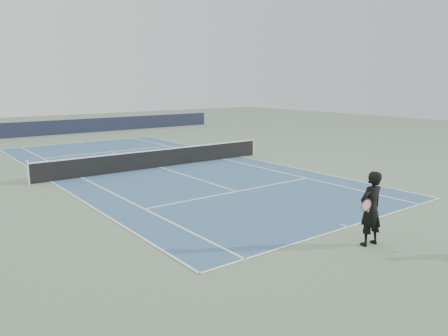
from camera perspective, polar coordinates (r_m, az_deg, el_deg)
ground at (r=22.90m, az=-8.39°, el=0.08°), size 80.00×80.00×0.00m
court_surface at (r=22.90m, az=-8.39°, el=0.09°), size 10.97×23.77×0.01m
tennis_net at (r=22.81m, az=-8.43°, el=1.32°), size 12.90×0.10×1.07m
windscreen_far at (r=39.32m, az=-21.11°, el=4.96°), size 30.00×0.25×1.20m
tennis_player at (r=12.42m, az=18.62°, el=-5.04°), size 0.86×0.62×2.05m
tennis_ball at (r=12.49m, az=21.75°, el=-9.98°), size 0.07×0.07×0.07m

